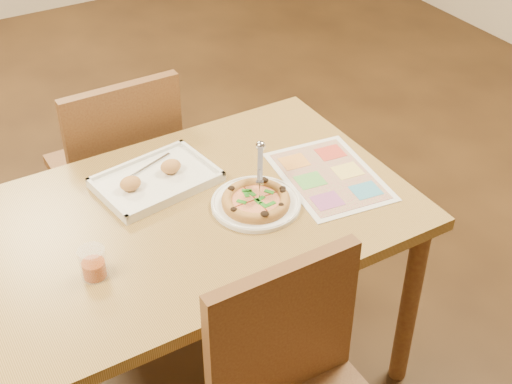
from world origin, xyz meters
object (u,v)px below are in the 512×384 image
chair_far (119,157)px  glass_tumbler (93,265)px  plate (256,204)px  pizza (256,200)px  pizza_cutter (260,170)px  appetizer_tray (156,180)px  menu (329,176)px  dining_table (192,234)px

chair_far → glass_tumbler: chair_far is taller
plate → pizza: pizza is taller
plate → glass_tumbler: (-0.52, -0.05, 0.03)m
pizza_cutter → chair_far: bearing=51.2°
pizza_cutter → appetizer_tray: size_ratio=0.40×
chair_far → menu: size_ratio=1.18×
pizza_cutter → menu: bearing=-65.6°
glass_tumbler → pizza: bearing=4.2°
appetizer_tray → menu: size_ratio=0.97×
pizza → glass_tumbler: glass_tumbler is taller
chair_far → plate: size_ratio=1.76×
chair_far → menu: (0.46, -0.67, 0.16)m
plate → menu: (0.27, 0.01, -0.00)m
plate → menu: plate is taller
appetizer_tray → menu: 0.54m
dining_table → glass_tumbler: 0.38m
pizza_cutter → menu: 0.25m
dining_table → pizza: bearing=-24.4°
dining_table → pizza_cutter: 0.28m
pizza_cutter → glass_tumbler: size_ratio=1.72×
plate → glass_tumbler: size_ratio=2.99×
plate → appetizer_tray: bearing=130.2°
dining_table → glass_tumbler: (-0.34, -0.12, 0.12)m
plate → glass_tumbler: 0.52m
menu → glass_tumbler: bearing=-176.0°
menu → pizza_cutter: bearing=172.4°
plate → pizza: 0.02m
dining_table → plate: 0.22m
chair_far → glass_tumbler: bearing=64.9°
glass_tumbler → appetizer_tray: bearing=44.0°
dining_table → pizza_cutter: pizza_cutter is taller
glass_tumbler → chair_far: bearing=64.9°
appetizer_tray → glass_tumbler: 0.43m
dining_table → appetizer_tray: bearing=99.5°
pizza → glass_tumbler: size_ratio=2.29×
dining_table → chair_far: size_ratio=2.77×
dining_table → appetizer_tray: size_ratio=3.36×
dining_table → glass_tumbler: bearing=-160.6°
pizza → pizza_cutter: 0.09m
chair_far → pizza: 0.73m
chair_far → appetizer_tray: (-0.03, -0.42, 0.17)m
pizza → appetizer_tray: 0.33m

